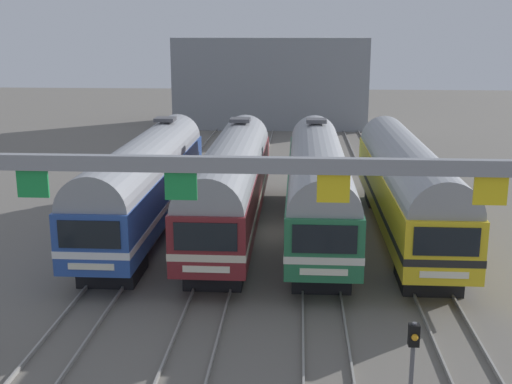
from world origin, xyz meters
TOP-DOWN VIEW (x-y plane):
  - ground_plane at (0.00, 0.00)m, footprint 160.00×160.00m
  - track_bed at (0.00, 17.00)m, footprint 14.13×70.00m
  - commuter_train_blue at (-6.31, -0.00)m, footprint 2.88×18.06m
  - commuter_train_maroon at (-2.10, -0.00)m, footprint 2.88×18.06m
  - commuter_train_green at (2.10, -0.00)m, footprint 2.88×18.06m
  - commuter_train_yellow at (6.31, -0.01)m, footprint 2.88×18.06m
  - catenary_gantry at (0.00, -13.50)m, footprint 17.87×0.44m
  - yard_signal_mast at (4.21, -15.14)m, footprint 0.28×0.35m
  - maintenance_building at (-1.76, 38.39)m, footprint 19.35×10.00m

SIDE VIEW (x-z plane):
  - ground_plane at x=0.00m, z-range 0.00..0.00m
  - track_bed at x=0.00m, z-range 0.00..0.15m
  - yard_signal_mast at x=4.21m, z-range 0.50..2.98m
  - commuter_train_yellow at x=6.31m, z-range 0.30..5.07m
  - commuter_train_blue at x=-6.31m, z-range 0.16..5.21m
  - commuter_train_maroon at x=-2.10m, z-range 0.16..5.21m
  - commuter_train_green at x=2.10m, z-range 0.16..5.21m
  - maintenance_building at x=-1.76m, z-range 0.00..9.02m
  - catenary_gantry at x=0.00m, z-range 1.64..8.61m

